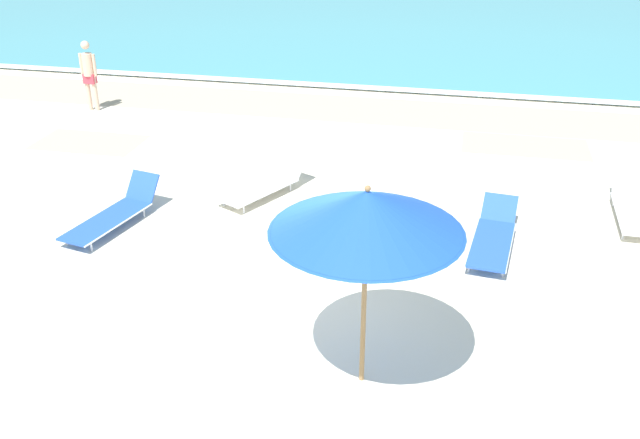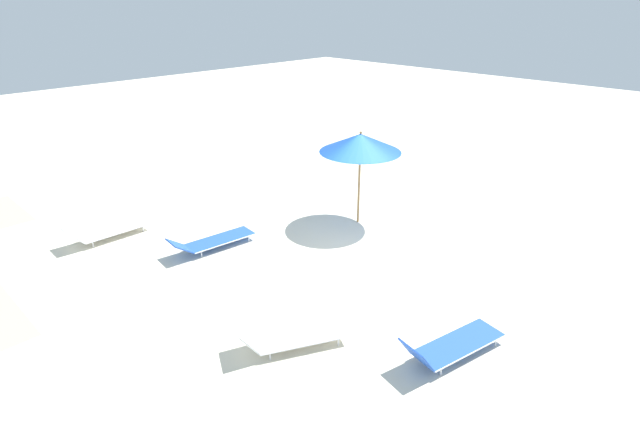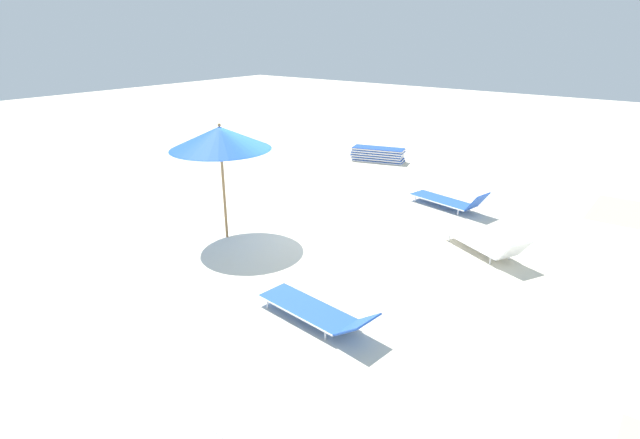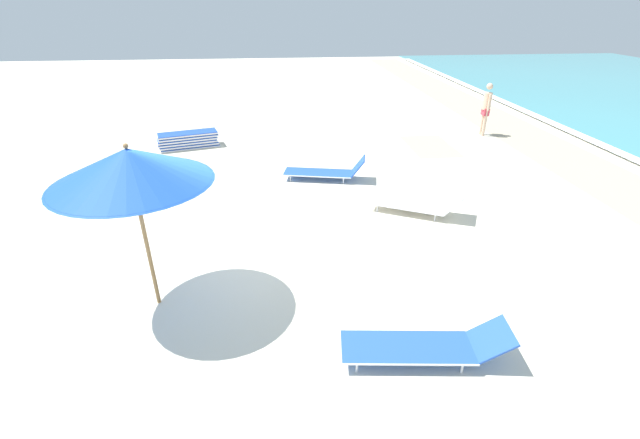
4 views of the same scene
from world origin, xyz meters
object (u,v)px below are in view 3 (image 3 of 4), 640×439
(sun_lounger_beside_umbrella, at_px, (486,244))
(sun_lounger_near_water_left, at_px, (316,311))
(beach_umbrella, at_px, (220,138))
(lounger_stack, at_px, (378,155))
(sun_lounger_under_umbrella, at_px, (449,200))

(sun_lounger_beside_umbrella, xyz_separation_m, sun_lounger_near_water_left, (4.21, -1.24, -0.01))
(beach_umbrella, xyz_separation_m, lounger_stack, (-8.02, -0.85, -2.02))
(sun_lounger_near_water_left, bearing_deg, lounger_stack, -147.84)
(beach_umbrella, relative_size, sun_lounger_near_water_left, 1.16)
(lounger_stack, xyz_separation_m, sun_lounger_beside_umbrella, (5.37, 5.86, -0.03))
(lounger_stack, relative_size, sun_lounger_under_umbrella, 0.91)
(beach_umbrella, distance_m, sun_lounger_near_water_left, 4.57)
(sun_lounger_under_umbrella, height_order, sun_lounger_beside_umbrella, sun_lounger_under_umbrella)
(beach_umbrella, height_order, lounger_stack, beach_umbrella)
(sun_lounger_under_umbrella, xyz_separation_m, sun_lounger_near_water_left, (6.43, 0.55, -0.01))
(sun_lounger_under_umbrella, height_order, sun_lounger_near_water_left, sun_lounger_under_umbrella)
(beach_umbrella, relative_size, sun_lounger_under_umbrella, 1.18)
(beach_umbrella, xyz_separation_m, sun_lounger_under_umbrella, (-4.87, 3.22, -2.05))
(sun_lounger_near_water_left, bearing_deg, sun_lounger_beside_umbrella, 170.01)
(sun_lounger_under_umbrella, relative_size, sun_lounger_beside_umbrella, 1.08)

